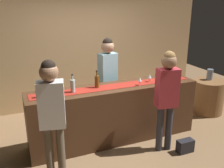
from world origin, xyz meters
The scene contains 15 objects.
ground_plane centered at (0.00, 0.00, 0.00)m, with size 10.00×10.00×0.00m, color brown.
back_wall centered at (0.00, 1.90, 1.45)m, with size 6.00×0.12×2.90m, color tan.
bar_counter centered at (0.00, 0.00, 0.51)m, with size 3.00×0.60×1.01m, color #472B19.
counter_runner_cloth centered at (0.00, 0.00, 1.01)m, with size 2.85×0.28×0.01m, color maroon.
wine_bottle_amber centered at (-0.30, 0.05, 1.13)m, with size 0.07×0.07×0.30m.
wine_bottle_clear centered at (-0.74, -0.02, 1.13)m, with size 0.07×0.07×0.30m.
wine_glass_near_customer centered at (0.67, -0.02, 1.12)m, with size 0.07×0.07×0.14m.
wine_glass_mid_counter centered at (-1.30, -0.05, 1.12)m, with size 0.07×0.07×0.14m.
wine_glass_far_end centered at (0.42, -0.12, 1.12)m, with size 0.07×0.07×0.14m.
bartender centered at (0.10, 0.58, 1.10)m, with size 0.37×0.27×1.76m.
customer_sipping centered at (0.62, -0.64, 1.05)m, with size 0.37×0.26×1.69m.
customer_browsing centered at (-1.18, -0.65, 1.07)m, with size 0.38×0.27×1.72m.
round_side_table centered at (2.40, 0.28, 0.37)m, with size 0.68×0.68×0.74m, color brown.
vase_on_side_table centered at (2.44, 0.35, 0.86)m, with size 0.13×0.13×0.24m, color slate.
handbag centered at (0.91, -0.85, 0.11)m, with size 0.28×0.14×0.22m, color black.
Camera 1 is at (-1.62, -3.76, 2.40)m, focal length 40.53 mm.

